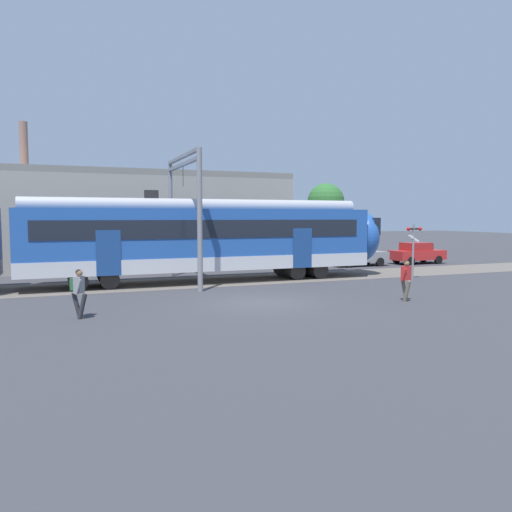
{
  "coord_description": "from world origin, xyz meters",
  "views": [
    {
      "loc": [
        -7.27,
        -18.18,
        3.41
      ],
      "look_at": [
        1.09,
        3.15,
        1.6
      ],
      "focal_mm": 35.0,
      "sensor_mm": 36.0,
      "label": 1
    }
  ],
  "objects_px": {
    "pedestrian_red": "(406,277)",
    "parked_car_red": "(417,253)",
    "parked_car_grey": "(358,255)",
    "crossing_signal": "(413,243)",
    "pedestrian_grey": "(78,289)"
  },
  "relations": [
    {
      "from": "pedestrian_grey",
      "to": "parked_car_grey",
      "type": "height_order",
      "value": "pedestrian_grey"
    },
    {
      "from": "pedestrian_red",
      "to": "parked_car_red",
      "type": "bearing_deg",
      "value": 49.28
    },
    {
      "from": "parked_car_red",
      "to": "parked_car_grey",
      "type": "bearing_deg",
      "value": 178.64
    },
    {
      "from": "crossing_signal",
      "to": "pedestrian_grey",
      "type": "bearing_deg",
      "value": -165.76
    },
    {
      "from": "pedestrian_grey",
      "to": "pedestrian_red",
      "type": "relative_size",
      "value": 1.0
    },
    {
      "from": "pedestrian_grey",
      "to": "parked_car_red",
      "type": "distance_m",
      "value": 26.35
    },
    {
      "from": "pedestrian_red",
      "to": "crossing_signal",
      "type": "relative_size",
      "value": 0.56
    },
    {
      "from": "pedestrian_grey",
      "to": "parked_car_grey",
      "type": "bearing_deg",
      "value": 32.55
    },
    {
      "from": "pedestrian_grey",
      "to": "parked_car_red",
      "type": "xyz_separation_m",
      "value": [
        23.57,
        11.78,
        -0.21
      ]
    },
    {
      "from": "pedestrian_grey",
      "to": "crossing_signal",
      "type": "height_order",
      "value": "crossing_signal"
    },
    {
      "from": "pedestrian_red",
      "to": "parked_car_grey",
      "type": "relative_size",
      "value": 0.42
    },
    {
      "from": "parked_car_grey",
      "to": "crossing_signal",
      "type": "relative_size",
      "value": 1.33
    },
    {
      "from": "parked_car_red",
      "to": "crossing_signal",
      "type": "distance_m",
      "value": 9.81
    },
    {
      "from": "pedestrian_grey",
      "to": "parked_car_grey",
      "type": "relative_size",
      "value": 0.42
    },
    {
      "from": "parked_car_grey",
      "to": "parked_car_red",
      "type": "bearing_deg",
      "value": -1.36
    }
  ]
}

